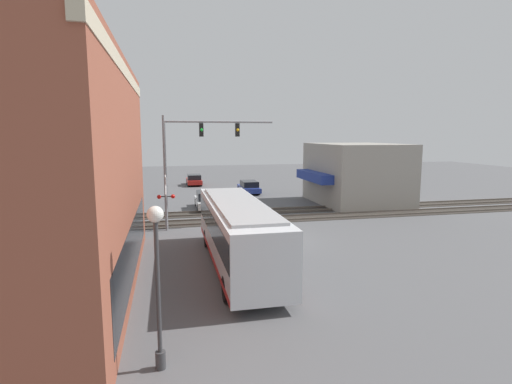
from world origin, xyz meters
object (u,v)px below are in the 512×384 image
(streetlamp, at_px, (157,273))
(crossing_signal, at_px, (166,197))
(parked_car_white, at_px, (207,201))
(parked_car_blue, at_px, (249,187))
(parked_car_red, at_px, (194,180))
(city_bus, at_px, (238,231))
(pedestrian_near_bus, at_px, (264,234))

(streetlamp, bearing_deg, crossing_signal, -0.67)
(parked_car_white, relative_size, parked_car_blue, 0.98)
(streetlamp, height_order, parked_car_red, streetlamp)
(city_bus, distance_m, parked_car_white, 15.61)
(parked_car_white, bearing_deg, parked_car_red, -0.00)
(parked_car_white, bearing_deg, pedestrian_near_bus, -172.08)
(streetlamp, distance_m, parked_car_blue, 33.12)
(pedestrian_near_bus, bearing_deg, streetlamp, 152.41)
(city_bus, height_order, parked_car_red, city_bus)
(crossing_signal, xyz_separation_m, parked_car_red, (23.93, -3.37, -1.65))
(city_bus, height_order, pedestrian_near_bus, city_bus)
(crossing_signal, bearing_deg, parked_car_blue, -29.44)
(parked_car_red, bearing_deg, pedestrian_near_bus, -176.46)
(streetlamp, bearing_deg, city_bus, -23.84)
(parked_car_blue, bearing_deg, city_bus, 167.19)
(parked_car_white, xyz_separation_m, parked_car_red, (16.57, -0.00, -0.06))
(streetlamp, distance_m, pedestrian_near_bus, 11.82)
(streetlamp, bearing_deg, parked_car_red, -5.07)
(parked_car_red, bearing_deg, city_bus, 180.00)
(parked_car_blue, relative_size, pedestrian_near_bus, 2.58)
(city_bus, relative_size, parked_car_white, 2.55)
(parked_car_white, height_order, pedestrian_near_bus, pedestrian_near_bus)
(crossing_signal, bearing_deg, city_bus, -157.65)
(streetlamp, height_order, parked_car_white, streetlamp)
(parked_car_red, bearing_deg, crossing_signal, 171.98)
(crossing_signal, bearing_deg, streetlamp, 179.33)
(streetlamp, xyz_separation_m, parked_car_white, (23.64, -3.56, -2.02))
(streetlamp, bearing_deg, parked_car_white, -8.57)
(city_bus, bearing_deg, parked_car_blue, -12.81)
(parked_car_blue, xyz_separation_m, pedestrian_near_bus, (-21.46, 3.55, 0.29))
(crossing_signal, distance_m, pedestrian_near_bus, 8.01)
(parked_car_blue, bearing_deg, streetlamp, 164.27)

